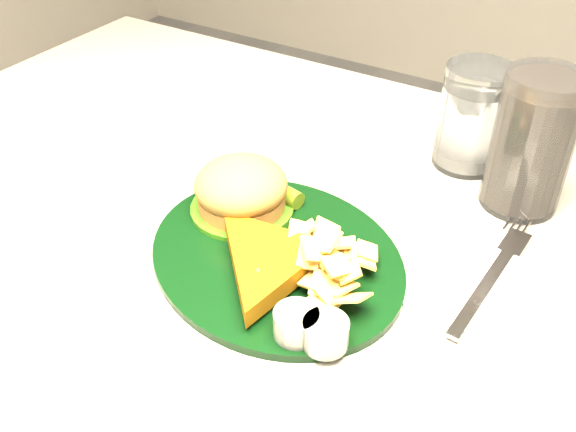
% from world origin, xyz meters
% --- Properties ---
extents(dinner_plate, '(0.34, 0.32, 0.06)m').
position_xyz_m(dinner_plate, '(-0.00, -0.03, 0.78)').
color(dinner_plate, black).
rests_on(dinner_plate, table).
extents(water_glass, '(0.10, 0.10, 0.12)m').
position_xyz_m(water_glass, '(0.10, 0.24, 0.81)').
color(water_glass, silver).
rests_on(water_glass, table).
extents(cola_glass, '(0.11, 0.11, 0.15)m').
position_xyz_m(cola_glass, '(0.17, 0.19, 0.83)').
color(cola_glass, black).
rests_on(cola_glass, table).
extents(fork_napkin, '(0.14, 0.18, 0.01)m').
position_xyz_m(fork_napkin, '(0.18, 0.03, 0.76)').
color(fork_napkin, silver).
rests_on(fork_napkin, table).
extents(ramekin, '(0.05, 0.05, 0.03)m').
position_xyz_m(ramekin, '(-0.19, 0.14, 0.76)').
color(ramekin, white).
rests_on(ramekin, table).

